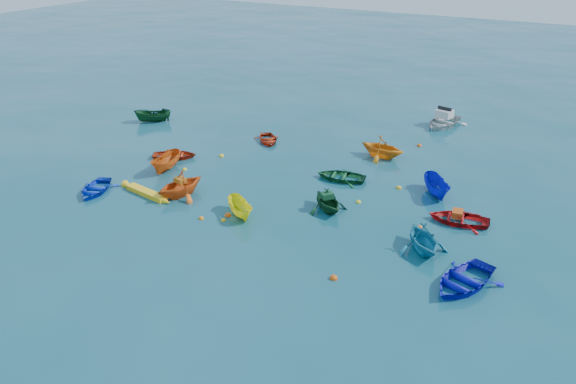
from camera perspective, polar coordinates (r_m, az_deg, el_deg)
The scene contains 30 objects.
ground at distance 29.09m, azimuth -4.70°, elevation -4.48°, with size 160.00×160.00×0.00m, color #0B4650.
dinghy_blue_sw at distance 35.57m, azimuth -18.97°, elevation 0.01°, with size 2.14×3.00×0.62m, color blue.
dinghy_blue_se at distance 26.50m, azimuth 17.32°, elevation -9.04°, with size 2.67×3.74×0.78m, color #0F12C1.
dinghy_orange_w at distance 33.81m, azimuth -10.81°, elevation -0.33°, with size 2.67×3.10×1.63m, color orange.
sampan_yellow_mid at distance 31.07m, azimuth -4.83°, elevation -2.39°, with size 1.00×2.65×1.03m, color yellow.
dinghy_green_e at distance 35.46m, azimuth 5.39°, elevation 1.30°, with size 2.22×3.11×0.64m, color #14562C.
dinghy_cyan_se at distance 28.59m, azimuth 13.46°, elevation -5.77°, with size 2.49×2.89×1.52m, color teal.
dinghy_red_nw at distance 39.32m, azimuth -11.43°, elevation 3.41°, with size 2.12×2.96×0.61m, color #B92D0F.
sampan_orange_n at distance 37.49m, azimuth -12.16°, elevation 2.22°, with size 1.15×3.05×1.18m, color #D85C14.
dinghy_green_n at distance 31.62m, azimuth 4.01°, elevation -1.82°, with size 2.27×2.63×1.38m, color #0F4320.
dinghy_red_ne at distance 31.65m, azimuth 16.90°, elevation -2.95°, with size 2.27×3.18×0.66m, color #BB0F10.
sampan_blue_far at distance 34.45m, azimuth 14.78°, elevation -0.24°, with size 1.13×3.00×1.16m, color #0F18BF.
dinghy_red_far at distance 41.52m, azimuth -2.04°, elevation 5.14°, with size 1.91×2.68×0.55m, color red.
dinghy_orange_far at distance 39.26m, azimuth 9.48°, elevation 3.54°, with size 2.68×3.11×1.64m, color orange.
sampan_green_far at distance 47.08m, azimuth -13.51°, elevation 6.96°, with size 1.09×2.88×1.11m, color #0F411D.
kayak_yellow at distance 34.30m, azimuth -14.16°, elevation -0.29°, with size 0.56×3.83×0.38m, color yellow, non-canonical shape.
motorboat_white at distance 46.56m, azimuth 15.44°, elevation 6.53°, with size 2.90×4.05×1.44m, color silver.
tarp_orange_a at distance 33.43m, azimuth -10.88°, elevation 1.18°, with size 0.62×0.47×0.30m, color #B96312.
tarp_green_b at distance 31.32m, azimuth 3.98°, elevation -0.36°, with size 0.68×0.51×0.33m, color #114524.
tarp_orange_b at distance 31.42m, azimuth 16.84°, elevation -2.11°, with size 0.73×0.55×0.35m, color #C24513.
buoy_or_a at distance 30.97m, azimuth -8.80°, elevation -2.71°, with size 0.30×0.30×0.30m, color orange.
buoy_ye_a at distance 30.62m, azimuth -6.59°, elevation -2.92°, with size 0.29×0.29×0.29m, color gold.
buoy_or_b at distance 25.84m, azimuth 4.66°, elevation -8.76°, with size 0.37×0.37×0.37m, color #DB4F0B.
buoy_ye_b at distance 37.27m, azimuth -10.46°, elevation 2.23°, with size 0.30×0.30×0.30m, color yellow.
buoy_or_c at distance 31.08m, azimuth -6.12°, elevation -2.44°, with size 0.38×0.38×0.38m, color #E4500C.
buoy_ye_c at distance 32.62m, azimuth 7.16°, elevation -1.06°, with size 0.30×0.30×0.30m, color yellow.
buoy_or_d at distance 30.47m, azimuth 13.23°, elevation -3.64°, with size 0.36×0.36×0.36m, color #F6600D.
buoy_ye_d at distance 39.09m, azimuth -6.78°, elevation 3.62°, with size 0.35×0.35×0.35m, color yellow.
buoy_or_e at distance 41.73m, azimuth 13.18°, elevation 4.57°, with size 0.35×0.35×0.35m, color #EF500C.
buoy_ye_e at distance 34.73m, azimuth 11.19°, elevation 0.36°, with size 0.35×0.35×0.35m, color gold.
Camera 1 is at (13.99, -20.92, 14.60)m, focal length 35.00 mm.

